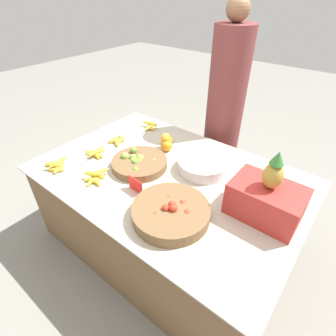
% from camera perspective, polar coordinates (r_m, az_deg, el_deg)
% --- Properties ---
extents(ground_plane, '(12.00, 12.00, 0.00)m').
position_cam_1_polar(ground_plane, '(2.23, 0.00, -15.06)').
color(ground_plane, gray).
extents(market_table, '(1.77, 1.19, 0.66)m').
position_cam_1_polar(market_table, '(1.98, 0.00, -8.98)').
color(market_table, brown).
rests_on(market_table, ground_plane).
extents(lime_bowl, '(0.38, 0.38, 0.10)m').
position_cam_1_polar(lime_bowl, '(1.83, -6.29, 1.12)').
color(lime_bowl, brown).
rests_on(lime_bowl, market_table).
extents(tomato_basket, '(0.43, 0.43, 0.11)m').
position_cam_1_polar(tomato_basket, '(1.44, 0.58, -9.52)').
color(tomato_basket, brown).
rests_on(tomato_basket, market_table).
extents(orange_pile, '(0.15, 0.17, 0.12)m').
position_cam_1_polar(orange_pile, '(2.02, -0.31, 5.72)').
color(orange_pile, orange).
rests_on(orange_pile, market_table).
extents(metal_bowl, '(0.34, 0.34, 0.08)m').
position_cam_1_polar(metal_bowl, '(1.80, 7.55, 0.66)').
color(metal_bowl, silver).
rests_on(metal_bowl, market_table).
extents(price_sign, '(0.12, 0.02, 0.10)m').
position_cam_1_polar(price_sign, '(1.61, -7.08, -3.77)').
color(price_sign, red).
rests_on(price_sign, market_table).
extents(produce_crate, '(0.38, 0.25, 0.41)m').
position_cam_1_polar(produce_crate, '(1.50, 20.59, -6.24)').
color(produce_crate, '#B22D28').
rests_on(produce_crate, market_table).
extents(banana_bunch_back_center, '(0.15, 0.16, 0.04)m').
position_cam_1_polar(banana_bunch_back_center, '(2.16, -10.83, 5.99)').
color(banana_bunch_back_center, gold).
rests_on(banana_bunch_back_center, market_table).
extents(banana_bunch_middle_right, '(0.17, 0.16, 0.06)m').
position_cam_1_polar(banana_bunch_middle_right, '(2.01, -15.48, 3.14)').
color(banana_bunch_middle_right, gold).
rests_on(banana_bunch_middle_right, market_table).
extents(banana_bunch_front_left, '(0.17, 0.16, 0.05)m').
position_cam_1_polar(banana_bunch_front_left, '(2.33, -3.83, 9.20)').
color(banana_bunch_front_left, gold).
rests_on(banana_bunch_front_left, market_table).
extents(banana_bunch_middle_left, '(0.18, 0.17, 0.06)m').
position_cam_1_polar(banana_bunch_middle_left, '(1.96, -23.06, 0.54)').
color(banana_bunch_middle_left, gold).
rests_on(banana_bunch_middle_left, market_table).
extents(banana_bunch_front_right, '(0.16, 0.20, 0.06)m').
position_cam_1_polar(banana_bunch_front_right, '(1.76, -15.58, -1.92)').
color(banana_bunch_front_right, gold).
rests_on(banana_bunch_front_right, market_table).
extents(banana_bunch_front_center, '(0.17, 0.13, 0.03)m').
position_cam_1_polar(banana_bunch_front_center, '(1.80, 19.34, -2.06)').
color(banana_bunch_front_center, gold).
rests_on(banana_bunch_front_center, market_table).
extents(vendor_person, '(0.31, 0.31, 1.65)m').
position_cam_1_polar(vendor_person, '(2.35, 12.05, 10.94)').
color(vendor_person, brown).
rests_on(vendor_person, ground_plane).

